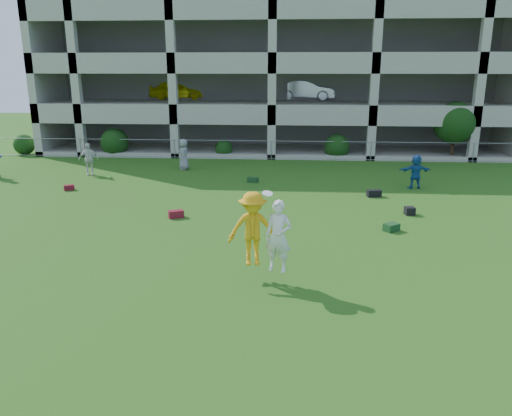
# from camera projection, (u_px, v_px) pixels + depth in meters

# --- Properties ---
(ground) EXTENTS (100.00, 100.00, 0.00)m
(ground) POSITION_uv_depth(u_px,v_px,m) (236.00, 295.00, 12.34)
(ground) COLOR #235114
(ground) RESTS_ON ground
(bystander_b) EXTENTS (1.06, 0.79, 1.68)m
(bystander_b) POSITION_uv_depth(u_px,v_px,m) (89.00, 159.00, 25.96)
(bystander_b) COLOR silver
(bystander_b) RESTS_ON ground
(bystander_c) EXTENTS (0.69, 0.92, 1.70)m
(bystander_c) POSITION_uv_depth(u_px,v_px,m) (184.00, 154.00, 27.39)
(bystander_c) COLOR gray
(bystander_c) RESTS_ON ground
(bystander_d) EXTENTS (1.52, 0.65, 1.59)m
(bystander_d) POSITION_uv_depth(u_px,v_px,m) (416.00, 172.00, 23.07)
(bystander_d) COLOR #205095
(bystander_d) RESTS_ON ground
(bag_red_a) EXTENTS (0.63, 0.51, 0.28)m
(bag_red_a) POSITION_uv_depth(u_px,v_px,m) (176.00, 214.00, 18.67)
(bag_red_a) COLOR #5C120F
(bag_red_a) RESTS_ON ground
(bag_green_c) EXTENTS (0.61, 0.58, 0.26)m
(bag_green_c) POSITION_uv_depth(u_px,v_px,m) (391.00, 227.00, 17.15)
(bag_green_c) COLOR #153A16
(bag_green_c) RESTS_ON ground
(crate_d) EXTENTS (0.40, 0.40, 0.30)m
(crate_d) POSITION_uv_depth(u_px,v_px,m) (410.00, 211.00, 19.06)
(crate_d) COLOR black
(crate_d) RESTS_ON ground
(bag_black_e) EXTENTS (0.65, 0.43, 0.30)m
(bag_black_e) POSITION_uv_depth(u_px,v_px,m) (374.00, 193.00, 21.72)
(bag_black_e) COLOR black
(bag_black_e) RESTS_ON ground
(bag_red_f) EXTENTS (0.53, 0.46, 0.24)m
(bag_red_f) POSITION_uv_depth(u_px,v_px,m) (69.00, 188.00, 22.90)
(bag_red_f) COLOR #570E12
(bag_red_f) RESTS_ON ground
(bag_green_g) EXTENTS (0.56, 0.42, 0.25)m
(bag_green_g) POSITION_uv_depth(u_px,v_px,m) (253.00, 180.00, 24.48)
(bag_green_g) COLOR #14371E
(bag_green_g) RESTS_ON ground
(frisbee_contest) EXTENTS (1.73, 0.89, 2.07)m
(frisbee_contest) POSITION_uv_depth(u_px,v_px,m) (259.00, 230.00, 12.81)
(frisbee_contest) COLOR #EFA315
(frisbee_contest) RESTS_ON ground
(parking_garage) EXTENTS (30.00, 14.00, 12.00)m
(parking_garage) POSITION_uv_depth(u_px,v_px,m) (277.00, 60.00, 37.31)
(parking_garage) COLOR #9E998C
(parking_garage) RESTS_ON ground
(fence) EXTENTS (36.06, 0.06, 1.20)m
(fence) POSITION_uv_depth(u_px,v_px,m) (271.00, 150.00, 30.42)
(fence) COLOR gray
(fence) RESTS_ON ground
(shrub_row) EXTENTS (34.38, 2.52, 3.50)m
(shrub_row) POSITION_uv_depth(u_px,v_px,m) (347.00, 134.00, 30.51)
(shrub_row) COLOR #163D11
(shrub_row) RESTS_ON ground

